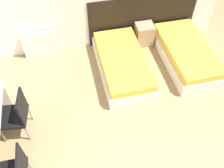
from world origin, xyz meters
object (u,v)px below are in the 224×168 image
object	(u,v)px
bed_near_window	(122,64)
bed_near_door	(186,54)
chair_near_laptop	(16,114)
nightstand	(144,34)

from	to	relation	value
bed_near_window	bed_near_door	bearing A→B (deg)	0.00
bed_near_window	chair_near_laptop	size ratio (longest dim) A/B	2.03
bed_near_door	chair_near_laptop	distance (m)	3.63
bed_near_door	nightstand	distance (m)	1.05
nightstand	chair_near_laptop	distance (m)	3.29
bed_near_window	nightstand	size ratio (longest dim) A/B	3.75
bed_near_door	chair_near_laptop	bearing A→B (deg)	-163.80
bed_near_window	bed_near_door	distance (m)	1.43
bed_near_door	nightstand	bearing A→B (deg)	132.79
nightstand	bed_near_window	bearing A→B (deg)	-132.79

